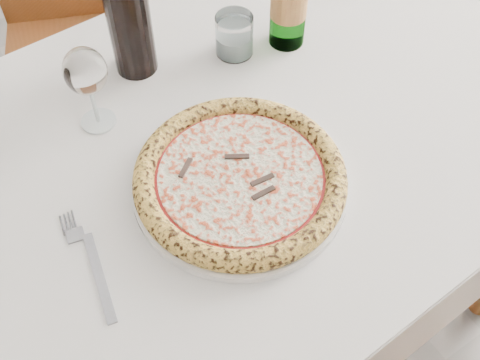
{
  "coord_description": "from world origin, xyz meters",
  "views": [
    {
      "loc": [
        -0.49,
        -0.68,
        1.54
      ],
      "look_at": [
        -0.17,
        -0.2,
        0.78
      ],
      "focal_mm": 45.0,
      "sensor_mm": 36.0,
      "label": 1
    }
  ],
  "objects": [
    {
      "name": "chair_far",
      "position": [
        -0.14,
        0.66,
        0.53
      ],
      "size": [
        0.5,
        0.5,
        0.93
      ],
      "color": "brown",
      "rests_on": "floor"
    },
    {
      "name": "fork",
      "position": [
        -0.43,
        -0.2,
        0.76
      ],
      "size": [
        0.05,
        0.22,
        0.0
      ],
      "color": "slate",
      "rests_on": "dining_table"
    },
    {
      "name": "pizza",
      "position": [
        -0.17,
        -0.2,
        0.78
      ],
      "size": [
        0.34,
        0.34,
        0.04
      ],
      "color": "gold",
      "rests_on": "plate"
    },
    {
      "name": "plate",
      "position": [
        -0.17,
        -0.2,
        0.76
      ],
      "size": [
        0.35,
        0.35,
        0.02
      ],
      "color": "white",
      "rests_on": "dining_table"
    },
    {
      "name": "floor",
      "position": [
        0.0,
        0.0,
        -0.01
      ],
      "size": [
        5.0,
        6.0,
        0.02
      ],
      "primitive_type": "cube",
      "color": "slate",
      "rests_on": "ground"
    },
    {
      "name": "tumbler",
      "position": [
        0.0,
        0.08,
        0.79
      ],
      "size": [
        0.07,
        0.07,
        0.08
      ],
      "color": "white",
      "rests_on": "dining_table"
    },
    {
      "name": "wine_glass",
      "position": [
        -0.3,
        0.06,
        0.87
      ],
      "size": [
        0.07,
        0.07,
        0.16
      ],
      "color": "silver",
      "rests_on": "dining_table"
    },
    {
      "name": "wine_bottle",
      "position": [
        -0.18,
        0.15,
        0.89
      ],
      "size": [
        0.08,
        0.08,
        0.32
      ],
      "color": "black",
      "rests_on": "dining_table"
    },
    {
      "name": "dining_table",
      "position": [
        -0.17,
        -0.1,
        0.67
      ],
      "size": [
        1.5,
        0.93,
        0.76
      ],
      "color": "brown",
      "rests_on": "floor"
    }
  ]
}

